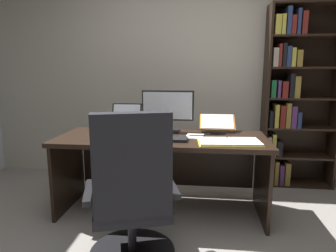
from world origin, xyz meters
The scene contains 12 objects.
wall_back centered at (0.00, 1.98, 1.26)m, with size 5.69×0.12×2.52m, color beige.
desk centered at (-0.25, 0.98, 0.53)m, with size 1.87×0.73×0.72m.
bookshelf centered at (1.10, 1.75, 1.01)m, with size 0.78×0.29×2.00m.
office_chair centered at (-0.33, 0.09, 0.45)m, with size 0.70×0.61×1.06m.
monitor centered at (-0.22, 1.14, 0.92)m, with size 0.50×0.16×0.40m.
laptop centered at (-0.66, 1.15, 0.77)m, with size 0.31×0.34×0.25m.
keyboard centered at (-0.22, 0.77, 0.73)m, with size 0.42×0.15×0.02m, color black.
computer_mouse centered at (-0.52, 0.77, 0.74)m, with size 0.06×0.10×0.04m, color black.
reading_stand_with_book centered at (0.26, 1.20, 0.79)m, with size 0.34×0.27×0.15m.
open_binder centered at (0.33, 0.72, 0.73)m, with size 0.53×0.32×0.02m.
notepad centered at (0.05, 0.93, 0.72)m, with size 0.15×0.21×0.01m, color white.
pen centered at (0.07, 0.93, 0.73)m, with size 0.01×0.01×0.14m, color black.
Camera 1 is at (0.11, -1.69, 1.30)m, focal length 31.89 mm.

